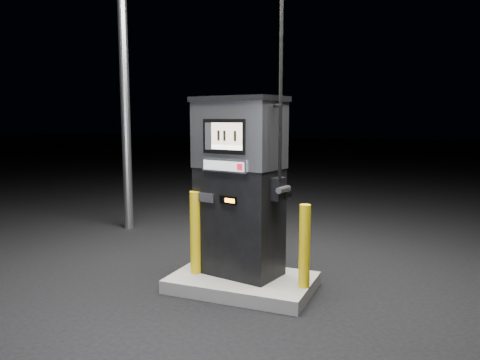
% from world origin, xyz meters
% --- Properties ---
extents(ground, '(80.00, 80.00, 0.00)m').
position_xyz_m(ground, '(0.00, 0.00, 0.00)').
color(ground, black).
rests_on(ground, ground).
extents(pump_island, '(1.60, 1.00, 0.15)m').
position_xyz_m(pump_island, '(0.00, 0.00, 0.07)').
color(pump_island, slate).
rests_on(pump_island, ground).
extents(fuel_dispenser, '(1.18, 0.80, 4.23)m').
position_xyz_m(fuel_dispenser, '(-0.08, 0.10, 1.20)').
color(fuel_dispenser, black).
rests_on(fuel_dispenser, pump_island).
extents(bollard_left, '(0.14, 0.14, 0.96)m').
position_xyz_m(bollard_left, '(-0.55, -0.09, 0.63)').
color(bollard_left, '#E1BA0C').
rests_on(bollard_left, pump_island).
extents(bollard_right, '(0.14, 0.14, 0.90)m').
position_xyz_m(bollard_right, '(0.74, -0.06, 0.60)').
color(bollard_right, '#E1BA0C').
rests_on(bollard_right, pump_island).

